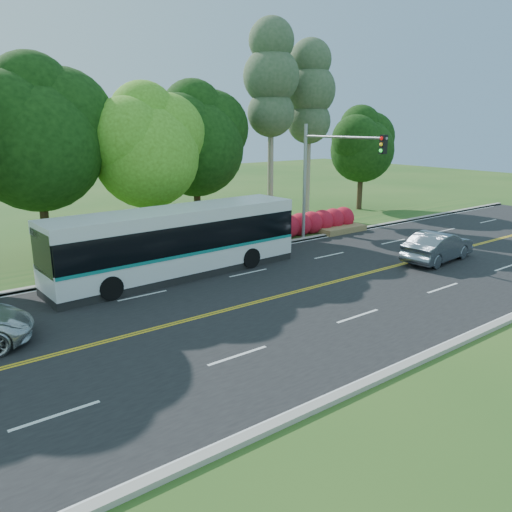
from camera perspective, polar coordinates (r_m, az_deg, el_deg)
ground at (r=21.89m, az=5.60°, el=-3.87°), size 120.00×120.00×0.00m
road at (r=21.88m, az=5.60°, el=-3.85°), size 60.00×14.00×0.02m
curb_north at (r=27.32m, az=-4.54°, el=0.14°), size 60.00×0.30×0.15m
curb_south at (r=17.65m, az=21.64°, el=-9.39°), size 60.00×0.30×0.15m
grass_verge at (r=28.86m, az=-6.51°, el=0.84°), size 60.00×4.00×0.10m
lane_markings at (r=21.82m, az=5.42°, el=-3.87°), size 57.60×13.82×0.00m
tree_row at (r=28.76m, az=-19.37°, el=13.52°), size 44.70×9.10×13.84m
bougainvillea_hedge at (r=32.21m, az=5.32°, el=3.56°), size 9.50×2.25×1.50m
traffic_signal at (r=29.22m, az=8.15°, el=10.15°), size 0.42×6.10×7.00m
transit_bus at (r=23.66m, az=-9.00°, el=1.50°), size 12.37×3.23×3.21m
sedan at (r=27.72m, az=20.08°, el=1.03°), size 4.90×2.14×1.57m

